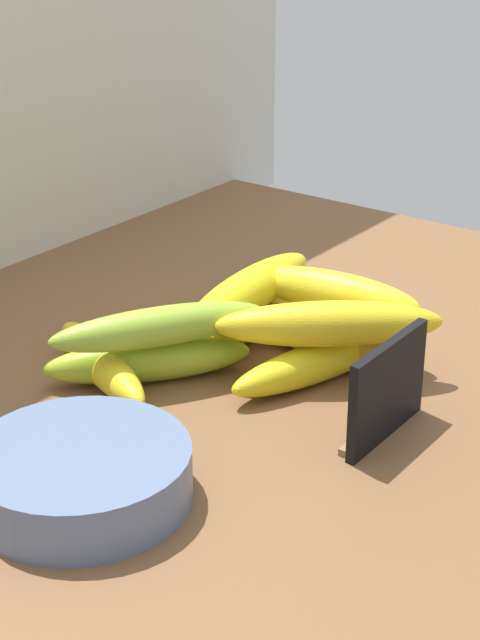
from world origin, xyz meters
The scene contains 12 objects.
counter_top centered at (0.00, 0.00, 1.50)cm, with size 110.00×76.00×3.00cm, color brown.
chalkboard_sign centered at (4.11, -15.35, 6.86)cm, with size 11.00×1.80×8.40cm.
fruit_bowl centered at (-17.07, -2.15, 5.08)cm, with size 16.24×16.24×4.17cm, color slate.
banana_0 centered at (-2.53, 9.75, 4.75)cm, with size 17.80×3.51×3.51cm, color yellow.
banana_1 centered at (13.53, -2.68, 5.03)cm, with size 18.59×4.05×4.05cm, color #AF8A1B.
banana_2 centered at (11.14, 4.52, 4.90)cm, with size 19.43×3.80×3.80cm, color yellow.
banana_3 centered at (0.03, 6.38, 4.95)cm, with size 18.57×3.91×3.91cm, color #9BBB28.
banana_4 centered at (8.96, -5.83, 4.80)cm, with size 18.80×3.60×3.60cm, color yellow.
banana_5 centered at (14.82, -3.57, 9.04)cm, with size 17.02×3.97×3.97cm, color yellow.
banana_6 centered at (9.32, -6.63, 8.64)cm, with size 20.11×4.08×4.08cm, color yellow.
banana_7 centered at (11.18, 3.17, 8.84)cm, with size 19.46×4.07×4.07cm, color yellow.
banana_8 centered at (0.38, 4.90, 8.66)cm, with size 19.50×3.52×3.52cm, color #8FB430.
Camera 1 is at (-60.65, -48.85, 45.74)cm, focal length 57.47 mm.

